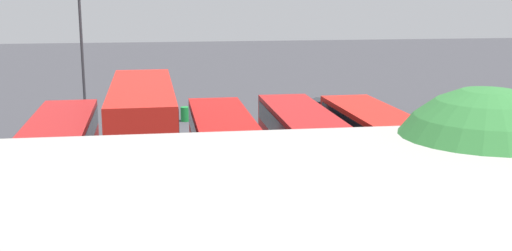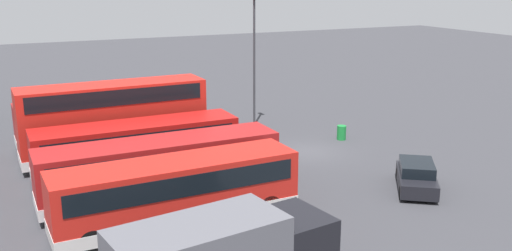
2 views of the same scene
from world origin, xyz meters
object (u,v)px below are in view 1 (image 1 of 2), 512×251
(bus_single_deck_second, at_px, (306,143))
(bus_single_deck_third, at_px, (224,148))
(waste_bin_yellow, at_px, (185,114))
(car_hatchback_silver, at_px, (330,112))
(lamp_post_tall, at_px, (82,46))
(bus_single_deck_near_end, at_px, (379,142))
(bus_single_deck_fifth, at_px, (59,153))
(bus_double_decker_fourth, at_px, (143,134))

(bus_single_deck_second, distance_m, bus_single_deck_third, 3.75)
(waste_bin_yellow, bearing_deg, car_hatchback_silver, 169.67)
(bus_single_deck_second, xyz_separation_m, car_hatchback_silver, (-4.41, -12.02, -0.92))
(car_hatchback_silver, xyz_separation_m, lamp_post_tall, (15.24, 1.92, 4.62))
(bus_single_deck_near_end, height_order, bus_single_deck_second, same)
(lamp_post_tall, distance_m, waste_bin_yellow, 8.46)
(bus_single_deck_fifth, distance_m, lamp_post_tall, 10.91)
(bus_single_deck_near_end, relative_size, waste_bin_yellow, 11.32)
(bus_single_deck_near_end, xyz_separation_m, bus_single_deck_fifth, (14.17, -0.09, 0.00))
(bus_single_deck_fifth, xyz_separation_m, car_hatchback_silver, (-15.23, -12.19, -0.92))
(bus_single_deck_fifth, xyz_separation_m, lamp_post_tall, (0.01, -10.27, 3.70))
(bus_double_decker_fourth, bearing_deg, bus_single_deck_near_end, -177.72)
(bus_single_deck_second, distance_m, lamp_post_tall, 15.27)
(bus_single_deck_third, xyz_separation_m, car_hatchback_silver, (-8.15, -12.23, -0.92))
(bus_single_deck_fifth, bearing_deg, bus_single_deck_third, 179.65)
(bus_single_deck_second, relative_size, bus_single_deck_third, 1.07)
(car_hatchback_silver, bearing_deg, bus_single_deck_third, 56.33)
(bus_single_deck_third, distance_m, lamp_post_tall, 13.05)
(lamp_post_tall, height_order, waste_bin_yellow, lamp_post_tall)
(bus_single_deck_second, relative_size, lamp_post_tall, 1.26)
(bus_single_deck_third, distance_m, bus_single_deck_fifth, 7.08)
(bus_single_deck_third, relative_size, car_hatchback_silver, 2.55)
(bus_single_deck_second, bearing_deg, bus_double_decker_fourth, 5.42)
(bus_single_deck_third, bearing_deg, waste_bin_yellow, -85.15)
(bus_single_deck_near_end, distance_m, bus_single_deck_third, 7.09)
(bus_single_deck_fifth, height_order, waste_bin_yellow, bus_single_deck_fifth)
(bus_single_deck_fifth, relative_size, waste_bin_yellow, 12.37)
(bus_single_deck_near_end, relative_size, bus_single_deck_third, 0.98)
(bus_single_deck_second, height_order, bus_single_deck_third, same)
(lamp_post_tall, xyz_separation_m, waste_bin_yellow, (-5.91, -3.62, -4.84))
(bus_single_deck_near_end, relative_size, bus_single_deck_second, 0.92)
(bus_single_deck_third, height_order, waste_bin_yellow, bus_single_deck_third)
(car_hatchback_silver, relative_size, lamp_post_tall, 0.46)
(lamp_post_tall, bearing_deg, bus_single_deck_second, 137.04)
(lamp_post_tall, bearing_deg, car_hatchback_silver, -172.81)
(bus_single_deck_near_end, xyz_separation_m, lamp_post_tall, (14.19, -10.36, 3.70))
(bus_double_decker_fourth, relative_size, lamp_post_tall, 1.16)
(bus_single_deck_third, bearing_deg, bus_single_deck_near_end, 179.61)
(bus_single_deck_second, bearing_deg, bus_single_deck_near_end, 175.49)
(bus_single_deck_near_end, relative_size, bus_single_deck_fifth, 0.91)
(bus_single_deck_third, height_order, car_hatchback_silver, bus_single_deck_third)
(bus_single_deck_third, relative_size, bus_single_deck_fifth, 0.93)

